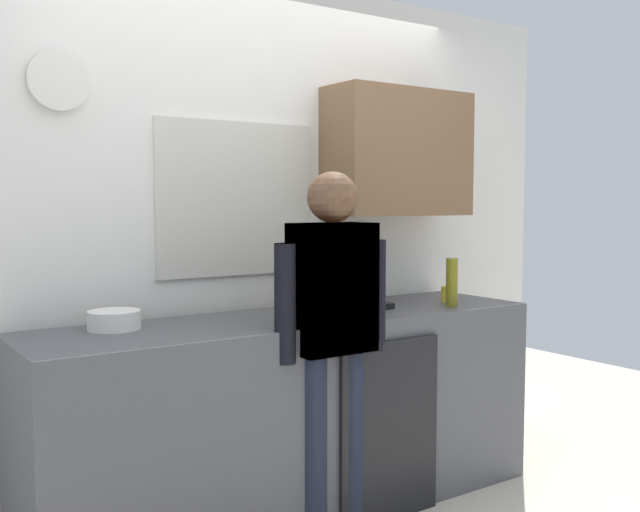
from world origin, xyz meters
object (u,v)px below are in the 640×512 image
(bottle_amber_beer, at_px, (322,290))
(storage_canister, at_px, (291,301))
(coffee_maker, at_px, (364,279))
(person_guest, at_px, (332,322))
(bottle_clear_soda, at_px, (331,288))
(potted_plant, at_px, (314,280))
(mixing_bowl, at_px, (114,320))
(bottle_olive_oil, at_px, (452,282))
(person_at_sink, at_px, (332,322))
(cup_yellow_cup, at_px, (448,294))

(bottle_amber_beer, distance_m, storage_canister, 0.22)
(coffee_maker, height_order, person_guest, person_guest)
(person_guest, bearing_deg, bottle_amber_beer, -122.41)
(coffee_maker, xyz_separation_m, person_guest, (-0.44, -0.34, -0.13))
(bottle_clear_soda, bearing_deg, potted_plant, 66.72)
(coffee_maker, bearing_deg, mixing_bowl, 175.56)
(bottle_olive_oil, bearing_deg, storage_canister, 170.89)
(bottle_olive_oil, bearing_deg, person_at_sink, -172.36)
(bottle_clear_soda, distance_m, cup_yellow_cup, 0.85)
(storage_canister, bearing_deg, cup_yellow_cup, -0.12)
(bottle_amber_beer, bearing_deg, bottle_clear_soda, -109.22)
(person_guest, bearing_deg, potted_plant, -121.89)
(potted_plant, distance_m, person_at_sink, 0.61)
(bottle_clear_soda, xyz_separation_m, person_guest, (-0.10, -0.15, -0.13))
(storage_canister, relative_size, person_at_sink, 0.11)
(person_at_sink, bearing_deg, bottle_clear_soda, 45.93)
(coffee_maker, distance_m, cup_yellow_cup, 0.52)
(bottle_amber_beer, bearing_deg, person_guest, -116.92)
(coffee_maker, relative_size, person_at_sink, 0.21)
(person_at_sink, bearing_deg, person_guest, 0.00)
(bottle_olive_oil, height_order, person_guest, person_guest)
(bottle_olive_oil, height_order, person_at_sink, person_at_sink)
(storage_canister, bearing_deg, person_at_sink, -77.95)
(cup_yellow_cup, xyz_separation_m, mixing_bowl, (-1.75, 0.19, -0.00))
(mixing_bowl, relative_size, storage_canister, 1.29)
(potted_plant, bearing_deg, person_guest, -116.40)
(person_guest, bearing_deg, storage_canister, -83.44)
(mixing_bowl, xyz_separation_m, storage_canister, (0.76, -0.19, 0.04))
(coffee_maker, xyz_separation_m, bottle_olive_oil, (0.39, -0.23, -0.02))
(bottle_clear_soda, bearing_deg, mixing_bowl, 162.63)
(cup_yellow_cup, relative_size, person_guest, 0.05)
(bottle_olive_oil, distance_m, storage_canister, 0.89)
(person_guest, bearing_deg, bottle_clear_soda, -128.98)
(bottle_amber_beer, bearing_deg, mixing_bowl, 171.92)
(bottle_amber_beer, bearing_deg, storage_canister, -166.17)
(bottle_amber_beer, height_order, storage_canister, bottle_amber_beer)
(bottle_amber_beer, xyz_separation_m, storage_canister, (-0.21, -0.05, -0.03))
(cup_yellow_cup, bearing_deg, bottle_olive_oil, -128.56)
(bottle_amber_beer, xyz_separation_m, person_at_sink, (-0.15, -0.30, -0.10))
(cup_yellow_cup, bearing_deg, potted_plant, 156.60)
(coffee_maker, xyz_separation_m, person_at_sink, (-0.44, -0.34, -0.13))
(person_guest, bearing_deg, cup_yellow_cup, -170.56)
(bottle_amber_beer, relative_size, mixing_bowl, 1.05)
(potted_plant, bearing_deg, mixing_bowl, -174.77)
(cup_yellow_cup, bearing_deg, person_at_sink, -165.07)
(bottle_olive_oil, distance_m, bottle_amber_beer, 0.70)
(bottle_amber_beer, relative_size, potted_plant, 1.00)
(bottle_olive_oil, relative_size, storage_canister, 1.47)
(coffee_maker, height_order, bottle_olive_oil, coffee_maker)
(bottle_olive_oil, bearing_deg, potted_plant, 142.49)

